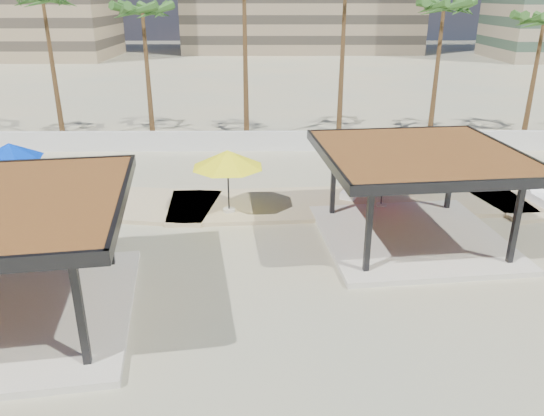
{
  "coord_description": "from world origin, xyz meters",
  "views": [
    {
      "loc": [
        -1.64,
        -15.29,
        8.82
      ],
      "look_at": [
        -1.47,
        3.13,
        1.4
      ],
      "focal_mm": 35.0,
      "sensor_mm": 36.0,
      "label": 1
    }
  ],
  "objects_px": {
    "lounger_a": "(104,187)",
    "lounger_c": "(544,199)",
    "pavilion_central": "(416,187)",
    "umbrella_a": "(10,151)",
    "umbrella_c": "(384,164)",
    "lounger_b": "(353,190)"
  },
  "relations": [
    {
      "from": "pavilion_central",
      "to": "lounger_c",
      "type": "bearing_deg",
      "value": 19.82
    },
    {
      "from": "umbrella_c",
      "to": "lounger_b",
      "type": "relative_size",
      "value": 1.6
    },
    {
      "from": "pavilion_central",
      "to": "lounger_b",
      "type": "distance_m",
      "value": 5.2
    },
    {
      "from": "lounger_b",
      "to": "pavilion_central",
      "type": "bearing_deg",
      "value": -135.22
    },
    {
      "from": "pavilion_central",
      "to": "umbrella_a",
      "type": "height_order",
      "value": "pavilion_central"
    },
    {
      "from": "pavilion_central",
      "to": "lounger_b",
      "type": "relative_size",
      "value": 3.86
    },
    {
      "from": "umbrella_c",
      "to": "pavilion_central",
      "type": "bearing_deg",
      "value": -79.49
    },
    {
      "from": "pavilion_central",
      "to": "umbrella_a",
      "type": "distance_m",
      "value": 17.68
    },
    {
      "from": "umbrella_c",
      "to": "lounger_b",
      "type": "distance_m",
      "value": 2.58
    },
    {
      "from": "lounger_a",
      "to": "umbrella_c",
      "type": "bearing_deg",
      "value": -119.89
    },
    {
      "from": "pavilion_central",
      "to": "lounger_b",
      "type": "bearing_deg",
      "value": 102.65
    },
    {
      "from": "lounger_a",
      "to": "lounger_c",
      "type": "distance_m",
      "value": 20.11
    },
    {
      "from": "lounger_b",
      "to": "lounger_a",
      "type": "bearing_deg",
      "value": 113.39
    },
    {
      "from": "pavilion_central",
      "to": "lounger_b",
      "type": "xyz_separation_m",
      "value": [
        -1.59,
        4.62,
        -1.79
      ]
    },
    {
      "from": "pavilion_central",
      "to": "lounger_c",
      "type": "relative_size",
      "value": 3.27
    },
    {
      "from": "lounger_c",
      "to": "umbrella_a",
      "type": "bearing_deg",
      "value": 78.7
    },
    {
      "from": "pavilion_central",
      "to": "lounger_a",
      "type": "relative_size",
      "value": 3.77
    },
    {
      "from": "lounger_c",
      "to": "lounger_a",
      "type": "bearing_deg",
      "value": 76.33
    },
    {
      "from": "umbrella_a",
      "to": "lounger_b",
      "type": "height_order",
      "value": "umbrella_a"
    },
    {
      "from": "umbrella_a",
      "to": "umbrella_c",
      "type": "height_order",
      "value": "umbrella_a"
    },
    {
      "from": "umbrella_a",
      "to": "lounger_c",
      "type": "distance_m",
      "value": 23.94
    },
    {
      "from": "umbrella_c",
      "to": "lounger_a",
      "type": "relative_size",
      "value": 1.56
    }
  ]
}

